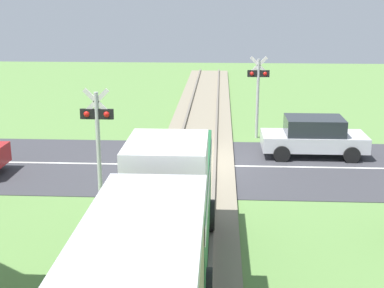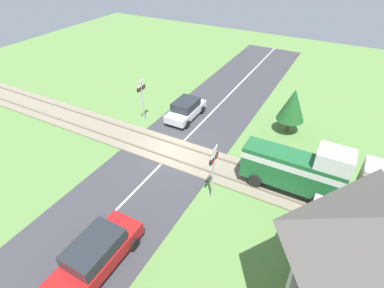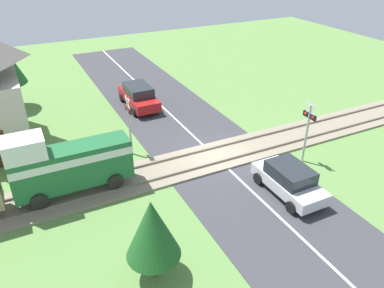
# 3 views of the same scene
# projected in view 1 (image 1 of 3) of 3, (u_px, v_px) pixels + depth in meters

# --- Properties ---
(ground_plane) EXTENTS (60.00, 60.00, 0.00)m
(ground_plane) POSITION_uv_depth(u_px,v_px,m) (194.00, 166.00, 18.75)
(ground_plane) COLOR #5B8442
(road_surface) EXTENTS (48.00, 6.40, 0.02)m
(road_surface) POSITION_uv_depth(u_px,v_px,m) (194.00, 166.00, 18.75)
(road_surface) COLOR #38383D
(road_surface) RESTS_ON ground_plane
(track_bed) EXTENTS (2.80, 48.00, 0.24)m
(track_bed) POSITION_uv_depth(u_px,v_px,m) (194.00, 164.00, 18.74)
(track_bed) COLOR gray
(track_bed) RESTS_ON ground_plane
(car_near_crossing) EXTENTS (3.80, 1.82, 1.47)m
(car_near_crossing) POSITION_uv_depth(u_px,v_px,m) (314.00, 136.00, 19.71)
(car_near_crossing) COLOR silver
(car_near_crossing) RESTS_ON ground_plane
(crossing_signal_west_approach) EXTENTS (0.90, 0.18, 3.41)m
(crossing_signal_west_approach) POSITION_uv_depth(u_px,v_px,m) (258.00, 87.00, 21.90)
(crossing_signal_west_approach) COLOR #B7B7B7
(crossing_signal_west_approach) RESTS_ON ground_plane
(crossing_signal_east_approach) EXTENTS (0.90, 0.18, 3.41)m
(crossing_signal_east_approach) POSITION_uv_depth(u_px,v_px,m) (98.00, 133.00, 14.45)
(crossing_signal_east_approach) COLOR #B7B7B7
(crossing_signal_east_approach) RESTS_ON ground_plane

